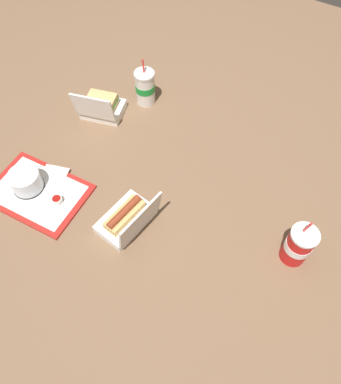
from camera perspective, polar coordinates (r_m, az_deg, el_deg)
The scene contains 10 objects.
ground_plane at distance 1.45m, azimuth -1.41°, elevation -0.13°, with size 3.20×3.20×0.00m, color brown.
food_tray at distance 1.53m, azimuth -19.55°, elevation -0.11°, with size 0.39×0.28×0.01m.
cake_container at distance 1.52m, azimuth -21.15°, elevation 1.55°, with size 0.12×0.12×0.08m.
ketchup_cup at distance 1.47m, azimuth -16.90°, elevation -1.16°, with size 0.04×0.04×0.02m.
napkin_stack at distance 1.55m, azimuth -17.43°, elevation 2.29°, with size 0.10×0.10×0.00m, color white.
plastic_fork at distance 1.48m, azimuth -20.35°, elevation -2.81°, with size 0.11×0.01×0.01m, color white.
clamshell_sandwich_right at distance 1.71m, azimuth -10.44°, elevation 12.68°, with size 0.21×0.21×0.17m.
clamshell_hotdog_corner at distance 1.35m, azimuth -6.62°, elevation -4.04°, with size 0.18×0.23×0.17m.
soda_cup_corner at distance 1.72m, azimuth -3.88°, elevation 15.61°, with size 0.09×0.09×0.22m.
soda_cup_center at distance 1.32m, azimuth 18.91°, elevation -7.70°, with size 0.09×0.09×0.23m.
Camera 1 is at (-0.43, 0.66, 1.22)m, focal length 35.00 mm.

